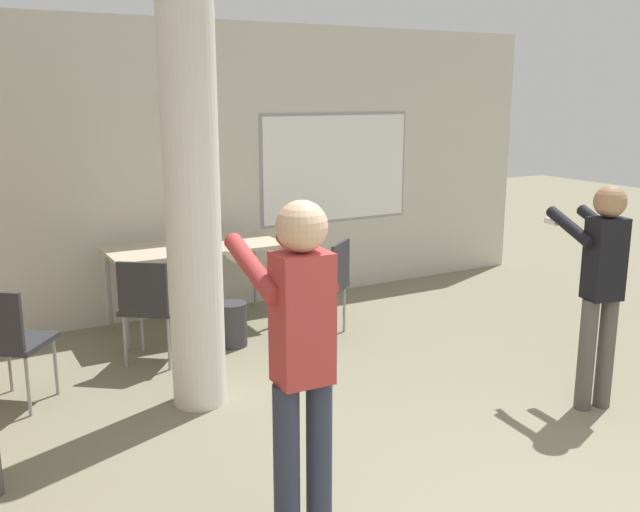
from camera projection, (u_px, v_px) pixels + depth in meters
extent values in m
cube|color=beige|center=(195.00, 170.00, 6.87)|extent=(8.00, 0.12, 2.80)
cylinder|color=black|center=(179.00, 102.00, 6.59)|extent=(0.30, 0.03, 0.30)
cylinder|color=white|center=(179.00, 102.00, 6.58)|extent=(0.26, 0.01, 0.25)
cube|color=#99999E|center=(336.00, 168.00, 7.56)|extent=(1.77, 0.01, 1.16)
cube|color=white|center=(336.00, 168.00, 7.56)|extent=(1.71, 0.02, 1.10)
cylinder|color=silver|center=(193.00, 206.00, 4.73)|extent=(0.37, 0.37, 2.80)
cube|color=beige|center=(195.00, 247.00, 6.46)|extent=(1.56, 0.71, 0.03)
cylinder|color=gray|center=(126.00, 308.00, 5.96)|extent=(0.04, 0.04, 0.74)
cylinder|color=gray|center=(281.00, 286.00, 6.64)|extent=(0.04, 0.04, 0.74)
cylinder|color=gray|center=(109.00, 291.00, 6.46)|extent=(0.04, 0.04, 0.74)
cylinder|color=gray|center=(255.00, 272.00, 7.15)|extent=(0.04, 0.04, 0.74)
cylinder|color=#4C3319|center=(218.00, 231.00, 6.63)|extent=(0.07, 0.07, 0.19)
cylinder|color=#4C3319|center=(218.00, 217.00, 6.60)|extent=(0.03, 0.03, 0.08)
cylinder|color=#38383D|center=(232.00, 324.00, 6.11)|extent=(0.26, 0.26, 0.38)
cube|color=#2D2D33|center=(319.00, 287.00, 6.31)|extent=(0.62, 0.62, 0.04)
cube|color=#2D2D33|center=(340.00, 265.00, 6.19)|extent=(0.32, 0.28, 0.40)
cylinder|color=#99999E|center=(308.00, 305.00, 6.59)|extent=(0.02, 0.02, 0.43)
cylinder|color=#99999E|center=(292.00, 316.00, 6.26)|extent=(0.02, 0.02, 0.43)
cylinder|color=#99999E|center=(344.00, 309.00, 6.46)|extent=(0.02, 0.02, 0.43)
cylinder|color=#99999E|center=(330.00, 320.00, 6.14)|extent=(0.02, 0.02, 0.43)
cube|color=#2D2D33|center=(15.00, 342.00, 4.91)|extent=(0.62, 0.62, 0.04)
cylinder|color=#99999E|center=(56.00, 366.00, 5.11)|extent=(0.02, 0.02, 0.43)
cylinder|color=#99999E|center=(9.00, 363.00, 5.17)|extent=(0.02, 0.02, 0.43)
cylinder|color=#99999E|center=(28.00, 386.00, 4.77)|extent=(0.02, 0.02, 0.43)
cube|color=#2D2D33|center=(153.00, 307.00, 5.71)|extent=(0.62, 0.62, 0.04)
cube|color=#2D2D33|center=(142.00, 288.00, 5.47)|extent=(0.34, 0.26, 0.40)
cylinder|color=#99999E|center=(183.00, 329.00, 5.92)|extent=(0.02, 0.02, 0.43)
cylinder|color=#99999E|center=(142.00, 327.00, 5.96)|extent=(0.02, 0.02, 0.43)
cylinder|color=#99999E|center=(169.00, 344.00, 5.57)|extent=(0.02, 0.02, 0.43)
cylinder|color=#99999E|center=(125.00, 342.00, 5.62)|extent=(0.02, 0.02, 0.43)
cylinder|color=#2D3347|center=(319.00, 462.00, 3.37)|extent=(0.12, 0.12, 0.85)
cylinder|color=#2D3347|center=(287.00, 471.00, 3.29)|extent=(0.12, 0.12, 0.85)
cube|color=#B23838|center=(302.00, 318.00, 3.17)|extent=(0.26, 0.20, 0.60)
sphere|color=#D8AD8C|center=(302.00, 226.00, 3.07)|extent=(0.23, 0.23, 0.23)
cylinder|color=#B23838|center=(306.00, 261.00, 3.39)|extent=(0.11, 0.54, 0.24)
cylinder|color=#B23838|center=(252.00, 268.00, 3.27)|extent=(0.11, 0.54, 0.24)
cube|color=white|center=(234.00, 256.00, 3.48)|extent=(0.04, 0.13, 0.04)
cylinder|color=#514C47|center=(606.00, 353.00, 4.88)|extent=(0.11, 0.11, 0.78)
cylinder|color=#514C47|center=(586.00, 355.00, 4.84)|extent=(0.11, 0.11, 0.78)
cube|color=black|center=(605.00, 259.00, 4.71)|extent=(0.26, 0.23, 0.55)
sphere|color=#997051|center=(610.00, 201.00, 4.63)|extent=(0.21, 0.21, 0.21)
cylinder|color=black|center=(602.00, 225.00, 4.91)|extent=(0.19, 0.50, 0.22)
cylinder|color=black|center=(570.00, 227.00, 4.84)|extent=(0.19, 0.50, 0.22)
cube|color=white|center=(551.00, 221.00, 5.05)|extent=(0.06, 0.13, 0.04)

